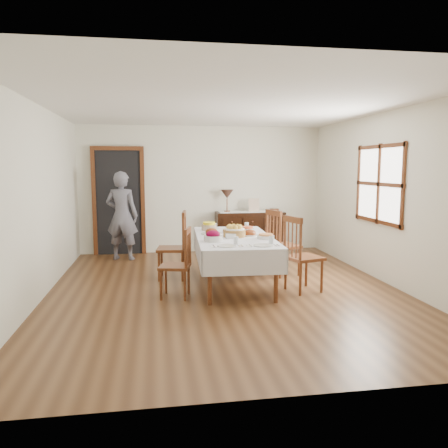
{
  "coord_description": "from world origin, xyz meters",
  "views": [
    {
      "loc": [
        -0.97,
        -6.06,
        1.77
      ],
      "look_at": [
        0.0,
        0.1,
        0.95
      ],
      "focal_mm": 35.0,
      "sensor_mm": 36.0,
      "label": 1
    }
  ],
  "objects": [
    {
      "name": "chair_left_far",
      "position": [
        -0.68,
        0.77,
        0.54
      ],
      "size": [
        0.5,
        0.5,
        1.08
      ],
      "rotation": [
        0.0,
        0.0,
        -1.7
      ],
      "color": "#582B14",
      "rests_on": "ground"
    },
    {
      "name": "picture_frame",
      "position": [
        1.04,
        2.69,
        0.99
      ],
      "size": [
        0.22,
        0.08,
        0.28
      ],
      "color": "#C9AC93",
      "rests_on": "sideboard"
    },
    {
      "name": "beet_bowl",
      "position": [
        -0.19,
        -0.13,
        0.81
      ],
      "size": [
        0.26,
        0.26,
        0.15
      ],
      "color": "silver",
      "rests_on": "dining_table"
    },
    {
      "name": "bread_basket",
      "position": [
        0.17,
        0.22,
        0.82
      ],
      "size": [
        0.33,
        0.33,
        0.18
      ],
      "color": "olive",
      "rests_on": "dining_table"
    },
    {
      "name": "glass_far_b",
      "position": [
        0.52,
        0.96,
        0.8
      ],
      "size": [
        0.07,
        0.07,
        0.11
      ],
      "color": "silver",
      "rests_on": "dining_table"
    },
    {
      "name": "ham_platter_a",
      "position": [
        -0.13,
        0.52,
        0.77
      ],
      "size": [
        0.32,
        0.32,
        0.11
      ],
      "color": "silver",
      "rests_on": "dining_table"
    },
    {
      "name": "person",
      "position": [
        -1.61,
        2.4,
        0.9
      ],
      "size": [
        0.64,
        0.5,
        1.8
      ],
      "primitive_type": "imported",
      "rotation": [
        0.0,
        0.0,
        2.87
      ],
      "color": "slate",
      "rests_on": "ground"
    },
    {
      "name": "butter_dish",
      "position": [
        0.09,
        0.06,
        0.78
      ],
      "size": [
        0.14,
        0.1,
        0.07
      ],
      "color": "silver",
      "rests_on": "dining_table"
    },
    {
      "name": "sideboard",
      "position": [
        0.96,
        2.72,
        0.42
      ],
      "size": [
        1.41,
        0.51,
        0.85
      ],
      "color": "black",
      "rests_on": "ground"
    },
    {
      "name": "chair_right_near",
      "position": [
        1.05,
        -0.23,
        0.55
      ],
      "size": [
        0.56,
        0.56,
        1.08
      ],
      "rotation": [
        0.0,
        0.0,
        1.86
      ],
      "color": "#582B14",
      "rests_on": "ground"
    },
    {
      "name": "setting_left",
      "position": [
        -0.02,
        -0.5,
        0.76
      ],
      "size": [
        0.43,
        0.31,
        0.1
      ],
      "color": "silver",
      "rests_on": "dining_table"
    },
    {
      "name": "deco_bowl",
      "position": [
        1.48,
        2.72,
        0.88
      ],
      "size": [
        0.2,
        0.2,
        0.06
      ],
      "color": "#582B14",
      "rests_on": "sideboard"
    },
    {
      "name": "casserole_dish",
      "position": [
        0.59,
        -0.04,
        0.78
      ],
      "size": [
        0.25,
        0.25,
        0.07
      ],
      "color": "silver",
      "rests_on": "dining_table"
    },
    {
      "name": "table_lamp",
      "position": [
        0.48,
        2.75,
        1.2
      ],
      "size": [
        0.26,
        0.26,
        0.46
      ],
      "color": "brown",
      "rests_on": "sideboard"
    },
    {
      "name": "ham_platter_b",
      "position": [
        0.42,
        0.28,
        0.77
      ],
      "size": [
        0.28,
        0.28,
        0.11
      ],
      "color": "silver",
      "rests_on": "dining_table"
    },
    {
      "name": "ground",
      "position": [
        0.0,
        0.0,
        0.0
      ],
      "size": [
        6.0,
        6.0,
        0.0
      ],
      "primitive_type": "plane",
      "color": "brown"
    },
    {
      "name": "pineapple_bowl",
      "position": [
        -0.12,
        0.92,
        0.8
      ],
      "size": [
        0.25,
        0.25,
        0.14
      ],
      "color": "tan",
      "rests_on": "dining_table"
    },
    {
      "name": "egg_basket",
      "position": [
        0.21,
        0.64,
        0.78
      ],
      "size": [
        0.29,
        0.29,
        0.1
      ],
      "color": "black",
      "rests_on": "dining_table"
    },
    {
      "name": "chair_left_near",
      "position": [
        -0.68,
        -0.24,
        0.48
      ],
      "size": [
        0.48,
        0.48,
        0.96
      ],
      "rotation": [
        0.0,
        0.0,
        -1.8
      ],
      "color": "#582B14",
      "rests_on": "ground"
    },
    {
      "name": "chair_right_far",
      "position": [
        1.04,
        0.72,
        0.55
      ],
      "size": [
        0.56,
        0.56,
        1.08
      ],
      "rotation": [
        0.0,
        0.0,
        1.88
      ],
      "color": "#582B14",
      "rests_on": "ground"
    },
    {
      "name": "glass_far_a",
      "position": [
        -0.02,
        0.98,
        0.79
      ],
      "size": [
        0.06,
        0.06,
        0.1
      ],
      "color": "silver",
      "rests_on": "dining_table"
    },
    {
      "name": "room_shell",
      "position": [
        -0.15,
        0.42,
        1.64
      ],
      "size": [
        5.02,
        6.02,
        2.65
      ],
      "color": "white",
      "rests_on": "ground"
    },
    {
      "name": "runner",
      "position": [
        0.97,
        2.72,
        0.85
      ],
      "size": [
        1.3,
        0.35,
        0.01
      ],
      "color": "white",
      "rests_on": "sideboard"
    },
    {
      "name": "setting_right",
      "position": [
        0.45,
        -0.54,
        0.76
      ],
      "size": [
        0.43,
        0.31,
        0.1
      ],
      "color": "silver",
      "rests_on": "dining_table"
    },
    {
      "name": "dining_table",
      "position": [
        0.17,
        0.24,
        0.65
      ],
      "size": [
        1.2,
        2.21,
        0.74
      ],
      "rotation": [
        0.0,
        0.0,
        -0.05
      ],
      "color": "silver",
      "rests_on": "ground"
    },
    {
      "name": "carrot_bowl",
      "position": [
        0.46,
        0.64,
        0.78
      ],
      "size": [
        0.21,
        0.21,
        0.09
      ],
      "color": "silver",
      "rests_on": "dining_table"
    }
  ]
}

